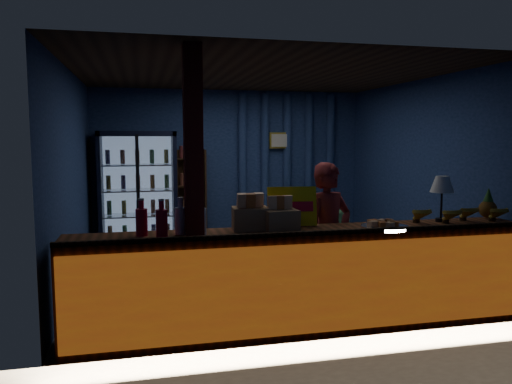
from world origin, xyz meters
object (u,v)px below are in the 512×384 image
at_px(pastry_tray, 385,226).
at_px(table_lamp, 442,186).
at_px(shopkeeper, 328,237).
at_px(green_chair, 318,229).

distance_m(pastry_tray, table_lamp, 0.84).
relative_size(shopkeeper, green_chair, 2.11).
xyz_separation_m(shopkeeper, table_lamp, (1.08, -0.34, 0.54)).
bearing_deg(shopkeeper, green_chair, 51.31).
distance_m(green_chair, table_lamp, 3.21).
height_order(green_chair, pastry_tray, pastry_tray).
relative_size(green_chair, table_lamp, 1.58).
bearing_deg(pastry_tray, green_chair, 80.79).
bearing_deg(table_lamp, shopkeeper, 162.63).
xyz_separation_m(shopkeeper, pastry_tray, (0.35, -0.56, 0.20)).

